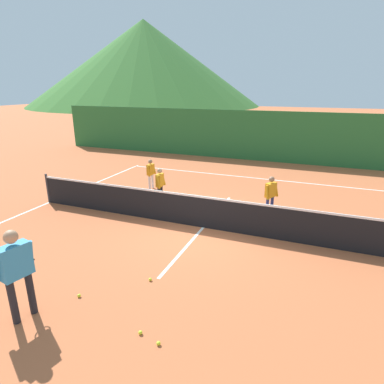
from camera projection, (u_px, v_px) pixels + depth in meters
name	position (u px, v px, depth m)	size (l,w,h in m)	color
ground_plane	(203.00, 227.00, 9.54)	(120.00, 120.00, 0.00)	#BC6038
line_baseline_far	(247.00, 177.00, 14.76)	(11.70, 0.08, 0.01)	white
line_sideline_west	(50.00, 202.00, 11.59)	(0.08, 12.27, 0.01)	white
line_service_center	(203.00, 227.00, 9.54)	(0.08, 5.75, 0.01)	white
tennis_net	(203.00, 212.00, 9.38)	(11.77, 0.08, 1.05)	#333338
instructor	(16.00, 267.00, 5.53)	(0.44, 0.83, 1.72)	black
student_0	(151.00, 171.00, 12.88)	(0.23, 0.48, 1.21)	silver
student_1	(160.00, 182.00, 11.30)	(0.22, 0.51, 1.27)	black
student_2	(271.00, 193.00, 10.14)	(0.41, 0.52, 1.31)	navy
tennis_ball_1	(158.00, 343.00, 5.20)	(0.07, 0.07, 0.07)	yellow
tennis_ball_3	(79.00, 296.00, 6.39)	(0.07, 0.07, 0.07)	yellow
tennis_ball_4	(140.00, 333.00, 5.43)	(0.07, 0.07, 0.07)	yellow
tennis_ball_6	(150.00, 279.00, 6.92)	(0.07, 0.07, 0.07)	yellow
tennis_ball_7	(8.00, 234.00, 9.04)	(0.07, 0.07, 0.07)	yellow
windscreen_fence	(263.00, 136.00, 17.58)	(25.74, 0.08, 2.72)	#286B33
hill_0	(145.00, 64.00, 66.35)	(47.06, 47.06, 16.53)	#38702D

